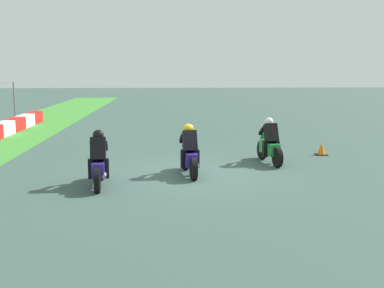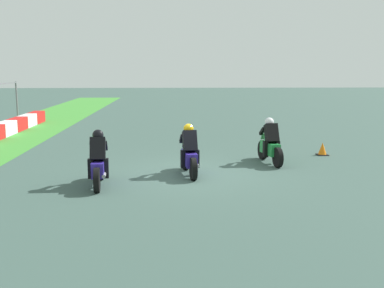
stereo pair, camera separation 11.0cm
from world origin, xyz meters
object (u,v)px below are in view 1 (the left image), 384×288
(traffic_cone, at_px, (321,149))
(rider_lane_b, at_px, (189,154))
(rider_lane_c, at_px, (99,163))
(rider_lane_a, at_px, (270,145))

(traffic_cone, bearing_deg, rider_lane_b, 121.29)
(rider_lane_c, relative_size, traffic_cone, 4.43)
(rider_lane_c, xyz_separation_m, traffic_cone, (4.23, -7.39, -0.41))
(rider_lane_c, bearing_deg, rider_lane_a, -66.01)
(rider_lane_a, height_order, rider_lane_c, same)
(rider_lane_a, distance_m, traffic_cone, 2.62)
(traffic_cone, bearing_deg, rider_lane_c, 119.77)
(rider_lane_a, distance_m, rider_lane_b, 3.17)
(rider_lane_c, bearing_deg, traffic_cone, -64.99)
(rider_lane_a, xyz_separation_m, rider_lane_c, (-2.85, 5.19, 0.00))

